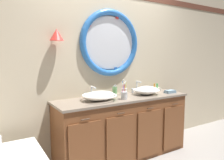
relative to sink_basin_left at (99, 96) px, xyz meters
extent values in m
cube|color=beige|center=(0.34, 0.34, 0.38)|extent=(6.40, 0.08, 2.60)
ellipsoid|color=silver|center=(0.34, 0.29, 0.68)|extent=(0.86, 0.02, 0.75)
torus|color=#2866B7|center=(0.34, 0.28, 0.68)|extent=(0.95, 0.09, 0.95)
cube|color=green|center=(0.77, 0.28, 0.67)|extent=(0.05, 0.01, 0.05)
cube|color=red|center=(0.44, 0.28, 1.05)|extent=(0.05, 0.01, 0.05)
cube|color=red|center=(0.00, 0.28, 0.92)|extent=(0.05, 0.01, 0.05)
cube|color=yellow|center=(-0.02, 0.28, 0.47)|extent=(0.05, 0.01, 0.05)
cube|color=#2866B7|center=(0.42, 0.28, 0.31)|extent=(0.05, 0.01, 0.05)
cylinder|color=#4C3823|center=(-0.47, 0.26, 0.78)|extent=(0.02, 0.09, 0.02)
cone|color=red|center=(-0.47, 0.21, 0.76)|extent=(0.17, 0.17, 0.14)
cube|color=brown|center=(0.39, 0.03, -0.51)|extent=(1.89, 0.55, 0.83)
cube|color=gray|center=(0.39, 0.03, -0.08)|extent=(1.93, 0.58, 0.03)
cube|color=gray|center=(0.39, 0.29, -0.15)|extent=(1.89, 0.02, 0.11)
cube|color=brown|center=(-0.32, -0.25, -0.55)|extent=(0.40, 0.02, 0.63)
cylinder|color=#422D1E|center=(-0.32, -0.27, -0.19)|extent=(0.10, 0.01, 0.01)
cube|color=brown|center=(0.15, -0.25, -0.55)|extent=(0.40, 0.02, 0.63)
cylinder|color=#422D1E|center=(0.15, -0.27, -0.19)|extent=(0.10, 0.01, 0.01)
cube|color=brown|center=(0.63, -0.25, -0.55)|extent=(0.40, 0.02, 0.63)
cylinder|color=#422D1E|center=(0.63, -0.27, -0.19)|extent=(0.10, 0.01, 0.01)
cube|color=brown|center=(1.10, -0.25, -0.55)|extent=(0.40, 0.02, 0.63)
cylinder|color=#422D1E|center=(1.10, -0.27, -0.19)|extent=(0.10, 0.01, 0.01)
cylinder|color=silver|center=(-1.15, 0.03, -0.36)|extent=(0.04, 0.04, 0.11)
ellipsoid|color=white|center=(0.00, 0.00, 0.00)|extent=(0.43, 0.28, 0.12)
torus|color=white|center=(0.00, 0.00, 0.00)|extent=(0.45, 0.45, 0.02)
cylinder|color=silver|center=(0.00, 0.00, 0.00)|extent=(0.03, 0.03, 0.01)
ellipsoid|color=white|center=(0.78, 0.00, 0.00)|extent=(0.36, 0.28, 0.13)
torus|color=white|center=(0.78, 0.00, 0.00)|extent=(0.38, 0.38, 0.02)
cylinder|color=silver|center=(0.78, 0.00, 0.00)|extent=(0.03, 0.03, 0.01)
cylinder|color=silver|center=(0.00, 0.23, -0.05)|extent=(0.05, 0.05, 0.02)
cylinder|color=silver|center=(0.00, 0.23, 0.02)|extent=(0.02, 0.02, 0.13)
sphere|color=silver|center=(0.00, 0.23, 0.08)|extent=(0.03, 0.03, 0.03)
cylinder|color=silver|center=(0.00, 0.17, 0.08)|extent=(0.02, 0.12, 0.02)
cylinder|color=silver|center=(-0.08, 0.23, -0.03)|extent=(0.04, 0.04, 0.06)
cylinder|color=silver|center=(0.08, 0.23, -0.03)|extent=(0.04, 0.04, 0.06)
cube|color=silver|center=(-0.08, 0.23, 0.00)|extent=(0.05, 0.01, 0.01)
cube|color=silver|center=(0.08, 0.23, 0.00)|extent=(0.05, 0.01, 0.01)
cylinder|color=silver|center=(0.78, 0.23, -0.05)|extent=(0.05, 0.05, 0.02)
cylinder|color=silver|center=(0.78, 0.23, 0.03)|extent=(0.02, 0.02, 0.15)
sphere|color=silver|center=(0.78, 0.23, 0.10)|extent=(0.03, 0.03, 0.03)
cylinder|color=silver|center=(0.78, 0.18, 0.10)|extent=(0.02, 0.10, 0.02)
cylinder|color=silver|center=(0.70, 0.23, -0.03)|extent=(0.04, 0.04, 0.06)
cylinder|color=silver|center=(0.86, 0.23, -0.03)|extent=(0.04, 0.04, 0.06)
cube|color=silver|center=(0.70, 0.23, 0.00)|extent=(0.05, 0.01, 0.01)
cube|color=silver|center=(0.86, 0.23, 0.00)|extent=(0.05, 0.01, 0.01)
cylinder|color=silver|center=(0.31, -0.10, -0.01)|extent=(0.08, 0.08, 0.10)
torus|color=silver|center=(0.31, -0.10, 0.03)|extent=(0.09, 0.09, 0.01)
cylinder|color=#E0383D|center=(0.32, -0.10, 0.04)|extent=(0.02, 0.02, 0.19)
cube|color=white|center=(0.32, -0.10, 0.15)|extent=(0.02, 0.01, 0.02)
cylinder|color=pink|center=(0.29, -0.10, 0.04)|extent=(0.03, 0.01, 0.18)
cube|color=white|center=(0.29, -0.10, 0.14)|extent=(0.02, 0.02, 0.02)
cylinder|color=white|center=(0.52, 0.19, -0.02)|extent=(0.08, 0.08, 0.09)
torus|color=white|center=(0.52, 0.19, 0.02)|extent=(0.09, 0.09, 0.01)
cylinder|color=yellow|center=(0.54, 0.19, 0.03)|extent=(0.04, 0.02, 0.16)
cube|color=white|center=(0.54, 0.19, 0.12)|extent=(0.02, 0.02, 0.02)
cylinder|color=blue|center=(0.50, 0.19, 0.04)|extent=(0.04, 0.01, 0.18)
cube|color=white|center=(0.50, 0.19, 0.15)|extent=(0.02, 0.02, 0.02)
cylinder|color=#6BAD66|center=(0.31, 0.12, 0.01)|extent=(0.07, 0.07, 0.14)
cylinder|color=silver|center=(0.31, 0.12, 0.08)|extent=(0.04, 0.04, 0.02)
cylinder|color=silver|center=(0.31, 0.10, 0.10)|extent=(0.01, 0.04, 0.01)
cube|color=#7593A8|center=(1.18, -0.09, -0.05)|extent=(0.17, 0.10, 0.02)
cube|color=#7593A8|center=(1.18, -0.09, -0.03)|extent=(0.16, 0.09, 0.02)
cube|color=beige|center=(1.12, 0.17, -0.04)|extent=(0.13, 0.11, 0.05)
cylinder|color=orange|center=(1.09, 0.17, 0.02)|extent=(0.02, 0.02, 0.07)
cylinder|color=green|center=(1.15, 0.17, 0.02)|extent=(0.02, 0.02, 0.07)
camera|label=1|loc=(-1.27, -2.37, 0.52)|focal=34.39mm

